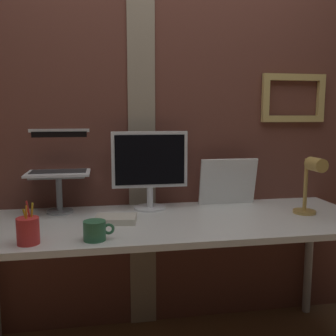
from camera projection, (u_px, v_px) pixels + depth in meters
brick_wall_back at (160, 104)px, 2.23m from camera, size 3.01×0.16×2.67m
desk at (171, 232)px, 1.92m from camera, size 2.02×0.72×0.75m
monitor at (150, 164)px, 2.09m from camera, size 0.42×0.18×0.44m
laptop_stand at (59, 187)px, 2.02m from camera, size 0.28×0.22×0.21m
laptop at (59, 161)px, 2.07m from camera, size 0.33×0.28×0.24m
whiteboard_panel at (228, 182)px, 2.21m from camera, size 0.34×0.07×0.28m
desk_lamp at (312, 180)px, 1.95m from camera, size 0.12×0.20×0.31m
pen_cup at (28, 231)px, 1.54m from camera, size 0.09×0.09×0.18m
coffee_mug at (95, 231)px, 1.59m from camera, size 0.13×0.09×0.08m
paper_clutter_stack at (116, 219)px, 1.86m from camera, size 0.22×0.17×0.03m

